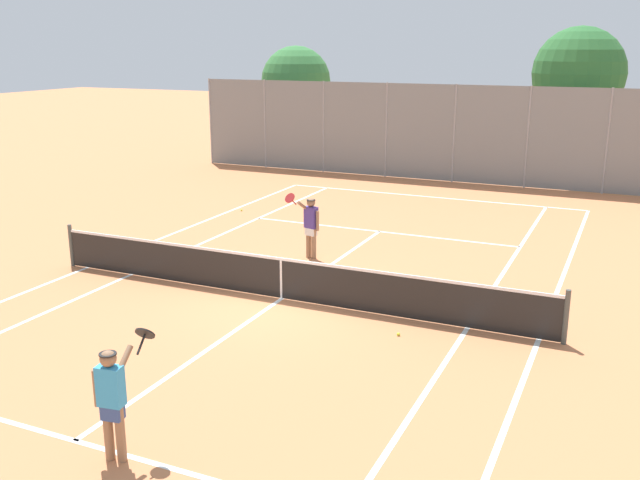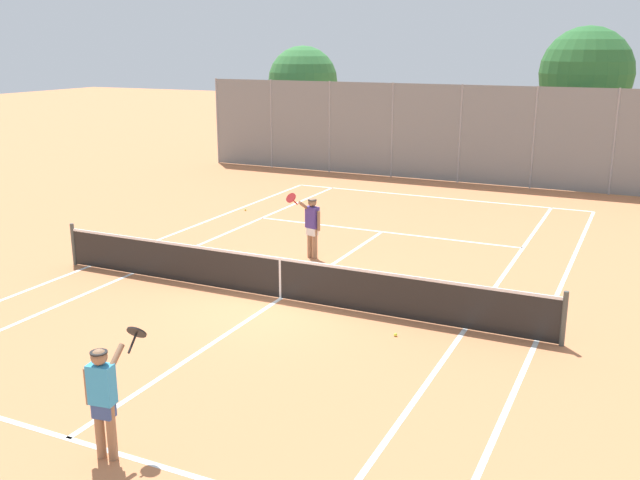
# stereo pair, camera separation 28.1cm
# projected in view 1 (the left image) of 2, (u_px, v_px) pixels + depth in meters

# --- Properties ---
(ground_plane) EXTENTS (120.00, 120.00, 0.00)m
(ground_plane) POSITION_uv_depth(u_px,v_px,m) (282.00, 299.00, 15.72)
(ground_plane) COLOR #CC7A4C
(court_line_markings) EXTENTS (11.10, 23.90, 0.01)m
(court_line_markings) POSITION_uv_depth(u_px,v_px,m) (282.00, 299.00, 15.72)
(court_line_markings) COLOR white
(court_line_markings) RESTS_ON ground
(tennis_net) EXTENTS (12.00, 0.10, 1.07)m
(tennis_net) POSITION_uv_depth(u_px,v_px,m) (281.00, 277.00, 15.59)
(tennis_net) COLOR #474C47
(tennis_net) RESTS_ON ground
(player_near_side) EXTENTS (0.59, 0.80, 1.77)m
(player_near_side) POSITION_uv_depth(u_px,v_px,m) (112.00, 397.00, 9.41)
(player_near_side) COLOR #936B4C
(player_near_side) RESTS_ON ground
(player_far_left) EXTENTS (0.81, 0.70, 1.77)m
(player_far_left) POSITION_uv_depth(u_px,v_px,m) (311.00, 224.00, 18.46)
(player_far_left) COLOR #936B4C
(player_far_left) RESTS_ON ground
(loose_tennis_ball_0) EXTENTS (0.07, 0.07, 0.07)m
(loose_tennis_ball_0) POSITION_uv_depth(u_px,v_px,m) (242.00, 210.00, 23.95)
(loose_tennis_ball_0) COLOR #D1DB33
(loose_tennis_ball_0) RESTS_ON ground
(loose_tennis_ball_1) EXTENTS (0.07, 0.07, 0.07)m
(loose_tennis_ball_1) POSITION_uv_depth(u_px,v_px,m) (398.00, 334.00, 13.72)
(loose_tennis_ball_1) COLOR #D1DB33
(loose_tennis_ball_1) RESTS_ON ground
(back_fence) EXTENTS (23.03, 0.08, 3.91)m
(back_fence) POSITION_uv_depth(u_px,v_px,m) (454.00, 134.00, 28.53)
(back_fence) COLOR gray
(back_fence) RESTS_ON ground
(tree_behind_left) EXTENTS (3.34, 3.34, 5.36)m
(tree_behind_left) POSITION_uv_depth(u_px,v_px,m) (297.00, 83.00, 34.51)
(tree_behind_left) COLOR brown
(tree_behind_left) RESTS_ON ground
(tree_behind_right) EXTENTS (3.70, 3.70, 6.14)m
(tree_behind_right) POSITION_uv_depth(u_px,v_px,m) (581.00, 75.00, 28.77)
(tree_behind_right) COLOR brown
(tree_behind_right) RESTS_ON ground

